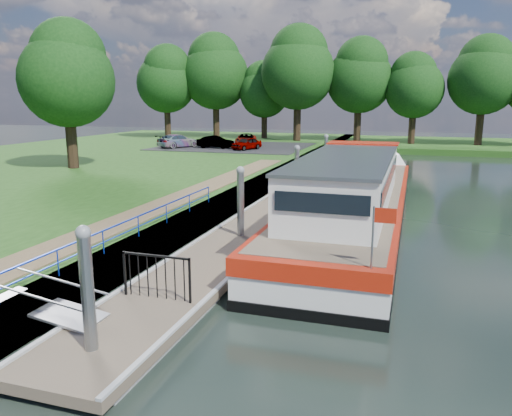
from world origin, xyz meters
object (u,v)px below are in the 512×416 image
(pontoon, at_px, (274,215))
(car_c, at_px, (178,141))
(car_a, at_px, (246,143))
(car_d, at_px, (246,139))
(car_b, at_px, (215,142))
(barge, at_px, (355,199))

(pontoon, xyz_separation_m, car_c, (-15.71, 22.19, 1.27))
(car_a, bearing_deg, car_d, 131.10)
(pontoon, distance_m, car_a, 23.85)
(car_b, bearing_deg, car_d, -24.56)
(barge, relative_size, car_b, 6.13)
(car_a, height_order, car_c, car_c)
(pontoon, relative_size, car_a, 9.28)
(pontoon, xyz_separation_m, barge, (3.60, 0.27, 0.90))
(pontoon, height_order, car_c, car_c)
(pontoon, distance_m, barge, 3.72)
(pontoon, bearing_deg, car_a, 111.63)
(car_c, height_order, car_d, car_c)
(car_b, height_order, car_d, car_d)
(car_a, relative_size, car_b, 0.94)
(barge, distance_m, car_c, 29.21)
(car_a, distance_m, car_d, 4.34)
(pontoon, relative_size, car_b, 8.70)
(pontoon, bearing_deg, car_d, 111.27)
(barge, height_order, car_c, barge)
(barge, bearing_deg, car_d, 118.00)
(barge, distance_m, car_d, 29.41)
(car_d, bearing_deg, car_b, -130.95)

